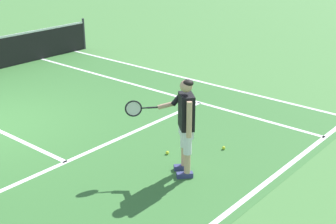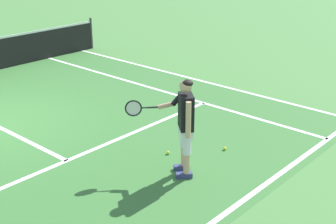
% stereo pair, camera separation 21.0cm
% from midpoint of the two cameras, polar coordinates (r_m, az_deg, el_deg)
% --- Properties ---
extents(court_inner_surface, '(10.98, 9.98, 0.00)m').
position_cam_midpoint_polar(court_inner_surface, '(10.17, -16.97, -2.87)').
color(court_inner_surface, '#387033').
rests_on(court_inner_surface, ground).
extents(line_service, '(8.23, 0.10, 0.01)m').
position_cam_midpoint_polar(line_service, '(8.94, -11.43, -5.77)').
color(line_service, white).
rests_on(line_service, ground).
extents(line_singles_right, '(0.10, 9.58, 0.01)m').
position_cam_midpoint_polar(line_singles_right, '(12.59, -1.04, 2.78)').
color(line_singles_right, white).
rests_on(line_singles_right, ground).
extents(line_doubles_right, '(0.10, 9.58, 0.01)m').
position_cam_midpoint_polar(line_doubles_right, '(13.58, 2.91, 4.16)').
color(line_doubles_right, white).
rests_on(line_doubles_right, ground).
extents(tennis_player, '(0.79, 1.14, 1.71)m').
position_cam_midpoint_polar(tennis_player, '(7.93, 2.71, -1.10)').
color(tennis_player, navy).
rests_on(tennis_player, ground).
extents(tennis_ball_near_feet, '(0.07, 0.07, 0.07)m').
position_cam_midpoint_polar(tennis_ball_near_feet, '(8.99, 0.67, -4.92)').
color(tennis_ball_near_feet, '#CCE02D').
rests_on(tennis_ball_near_feet, ground).
extents(tennis_ball_by_baseline, '(0.07, 0.07, 0.07)m').
position_cam_midpoint_polar(tennis_ball_by_baseline, '(9.23, 7.49, -4.38)').
color(tennis_ball_by_baseline, '#CCE02D').
rests_on(tennis_ball_by_baseline, ground).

